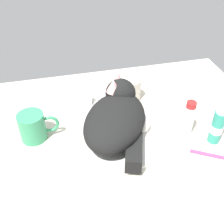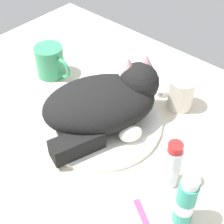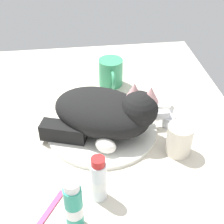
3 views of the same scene
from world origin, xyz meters
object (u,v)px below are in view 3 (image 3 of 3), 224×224
(faucet, at_px, (165,120))
(toothbrush, at_px, (43,219))
(coffee_mug, at_px, (111,73))
(toothpaste_bottle, at_px, (99,180))
(cat, at_px, (107,112))
(soap_bar, at_px, (162,104))
(rinse_cup, at_px, (179,140))
(mouthwash_bottle, at_px, (74,206))

(faucet, distance_m, toothbrush, 0.44)
(coffee_mug, distance_m, toothpaste_bottle, 0.48)
(cat, relative_size, toothbrush, 2.50)
(faucet, relative_size, soap_bar, 1.65)
(coffee_mug, xyz_separation_m, toothpaste_bottle, (0.47, -0.09, 0.01))
(rinse_cup, height_order, soap_bar, rinse_cup)
(faucet, xyz_separation_m, toothpaste_bottle, (0.23, -0.21, 0.03))
(soap_bar, xyz_separation_m, mouthwash_bottle, (0.37, -0.28, 0.03))
(faucet, height_order, toothbrush, faucet)
(toothbrush, bearing_deg, rinse_cup, 115.91)
(toothpaste_bottle, bearing_deg, faucet, 137.27)
(toothbrush, bearing_deg, faucet, 129.43)
(rinse_cup, xyz_separation_m, toothpaste_bottle, (0.12, -0.22, 0.01))
(mouthwash_bottle, relative_size, toothbrush, 0.97)
(cat, height_order, toothbrush, cat)
(soap_bar, distance_m, toothpaste_bottle, 0.38)
(mouthwash_bottle, bearing_deg, coffee_mug, 165.22)
(soap_bar, height_order, toothbrush, soap_bar)
(faucet, bearing_deg, toothpaste_bottle, -42.73)
(faucet, height_order, toothpaste_bottle, toothpaste_bottle)
(cat, distance_m, toothbrush, 0.32)
(coffee_mug, height_order, soap_bar, coffee_mug)
(coffee_mug, height_order, toothpaste_bottle, toothpaste_bottle)
(rinse_cup, relative_size, mouthwash_bottle, 0.65)
(faucet, bearing_deg, toothbrush, -50.57)
(rinse_cup, distance_m, mouthwash_bottle, 0.33)
(coffee_mug, distance_m, soap_bar, 0.22)
(cat, relative_size, mouthwash_bottle, 2.57)
(toothbrush, bearing_deg, soap_bar, 135.41)
(faucet, height_order, cat, cat)
(soap_bar, distance_m, toothbrush, 0.49)
(mouthwash_bottle, bearing_deg, faucet, 137.88)
(coffee_mug, xyz_separation_m, soap_bar, (0.17, 0.13, -0.02))
(rinse_cup, bearing_deg, faucet, -176.46)
(toothbrush, bearing_deg, cat, 147.68)
(mouthwash_bottle, distance_m, toothbrush, 0.09)
(toothpaste_bottle, xyz_separation_m, toothbrush, (0.05, -0.12, -0.05))
(coffee_mug, relative_size, mouthwash_bottle, 0.95)
(rinse_cup, height_order, mouthwash_bottle, mouthwash_bottle)
(coffee_mug, distance_m, rinse_cup, 0.38)
(cat, distance_m, toothpaste_bottle, 0.22)
(coffee_mug, bearing_deg, mouthwash_bottle, -14.78)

